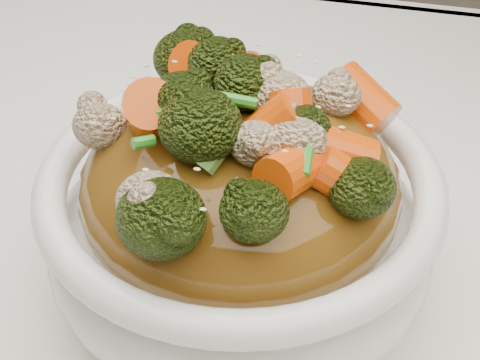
% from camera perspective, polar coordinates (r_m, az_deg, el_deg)
% --- Properties ---
extents(tablecloth, '(1.20, 0.80, 0.04)m').
position_cam_1_polar(tablecloth, '(0.43, 2.58, -9.56)').
color(tablecloth, white).
rests_on(tablecloth, dining_table).
extents(bowl, '(0.22, 0.22, 0.09)m').
position_cam_1_polar(bowl, '(0.38, 0.00, -3.80)').
color(bowl, white).
rests_on(bowl, tablecloth).
extents(sauce_base, '(0.18, 0.18, 0.09)m').
position_cam_1_polar(sauce_base, '(0.36, 0.00, -0.37)').
color(sauce_base, '#5E3C10').
rests_on(sauce_base, bowl).
extents(carrots, '(0.18, 0.18, 0.05)m').
position_cam_1_polar(carrots, '(0.32, 0.00, 8.16)').
color(carrots, '#D54906').
rests_on(carrots, sauce_base).
extents(broccoli, '(0.18, 0.18, 0.04)m').
position_cam_1_polar(broccoli, '(0.32, 0.00, 8.00)').
color(broccoli, black).
rests_on(broccoli, sauce_base).
extents(cauliflower, '(0.18, 0.18, 0.04)m').
position_cam_1_polar(cauliflower, '(0.33, 0.00, 7.70)').
color(cauliflower, tan).
rests_on(cauliflower, sauce_base).
extents(scallions, '(0.13, 0.13, 0.02)m').
position_cam_1_polar(scallions, '(0.32, 0.00, 8.31)').
color(scallions, '#23791C').
rests_on(scallions, sauce_base).
extents(sesame_seeds, '(0.16, 0.16, 0.01)m').
position_cam_1_polar(sesame_seeds, '(0.32, 0.00, 8.31)').
color(sesame_seeds, beige).
rests_on(sesame_seeds, sauce_base).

